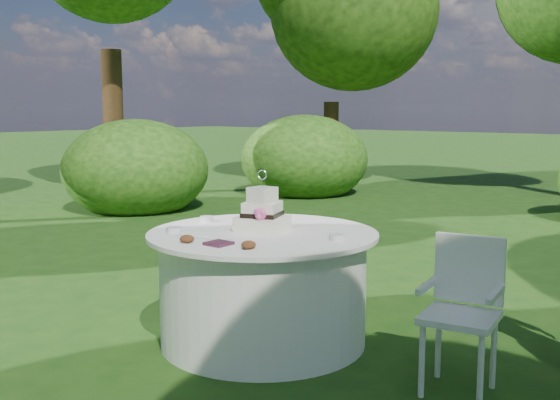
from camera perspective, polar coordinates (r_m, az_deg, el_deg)
The scene contains 8 objects.
ground at distance 4.64m, azimuth -1.48°, elevation -12.17°, with size 80.00×80.00×0.00m, color #193E10.
napkins at distance 4.02m, azimuth -5.37°, elevation -3.78°, with size 0.14×0.14×0.02m, color #431D31.
feather_plume at distance 4.32m, azimuth -7.73°, elevation -3.04°, with size 0.48×0.07×0.01m, color white.
table at distance 4.52m, azimuth -1.50°, elevation -7.54°, with size 1.56×1.56×0.77m.
cake at distance 4.45m, azimuth -1.55°, elevation -1.25°, with size 0.34×0.34×0.42m.
chair at distance 3.89m, azimuth 15.70°, elevation -8.47°, with size 0.46×0.45×0.88m.
votives at distance 4.58m, azimuth -3.00°, elevation -2.18°, with size 1.24×0.96×0.04m.
petal_cups at distance 4.00m, azimuth -5.50°, elevation -3.64°, with size 0.51×0.20×0.05m.
Camera 1 is at (2.81, -3.32, 1.59)m, focal length 42.00 mm.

